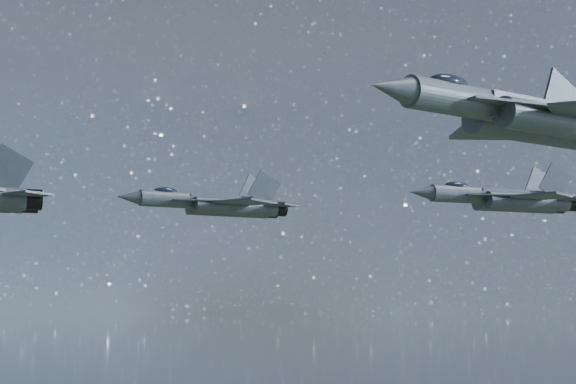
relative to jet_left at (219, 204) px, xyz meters
name	(u,v)px	position (x,y,z in m)	size (l,w,h in m)	color
jet_left	(219,204)	(0.00, 0.00, 0.00)	(16.39, 11.65, 4.17)	#3A4349
jet_right	(527,116)	(1.49, -39.22, 1.07)	(19.69, 13.72, 4.95)	#3A4349
jet_slot	(508,199)	(17.30, -19.18, -0.59)	(15.77, 11.00, 3.97)	#3A4349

